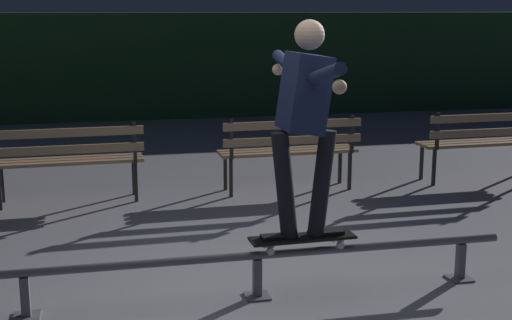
% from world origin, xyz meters
% --- Properties ---
extents(ground_plane, '(90.00, 90.00, 0.00)m').
position_xyz_m(ground_plane, '(0.00, 0.00, 0.00)').
color(ground_plane, gray).
extents(hedge_backdrop, '(24.00, 1.20, 1.99)m').
position_xyz_m(hedge_backdrop, '(0.00, 9.15, 1.00)').
color(hedge_backdrop, '#234C28').
rests_on(hedge_backdrop, ground).
extents(grind_rail, '(3.80, 0.18, 0.35)m').
position_xyz_m(grind_rail, '(0.00, -0.17, 0.27)').
color(grind_rail, slate).
rests_on(grind_rail, ground).
extents(skateboard, '(0.79, 0.23, 0.09)m').
position_xyz_m(skateboard, '(0.34, -0.17, 0.42)').
color(skateboard, black).
rests_on(skateboard, grind_rail).
extents(skateboarder, '(0.62, 1.41, 1.56)m').
position_xyz_m(skateboarder, '(0.34, -0.17, 1.36)').
color(skateboarder, black).
rests_on(skateboarder, skateboard).
extents(park_bench_left_center, '(1.61, 0.45, 0.88)m').
position_xyz_m(park_bench_left_center, '(-1.41, 2.75, 0.54)').
color(park_bench_left_center, '#282623').
rests_on(park_bench_left_center, ground).
extents(park_bench_right_center, '(1.61, 0.45, 0.88)m').
position_xyz_m(park_bench_right_center, '(1.04, 2.75, 0.54)').
color(park_bench_right_center, '#282623').
rests_on(park_bench_right_center, ground).
extents(park_bench_rightmost, '(1.61, 0.45, 0.88)m').
position_xyz_m(park_bench_rightmost, '(3.49, 2.75, 0.54)').
color(park_bench_rightmost, '#282623').
rests_on(park_bench_rightmost, ground).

